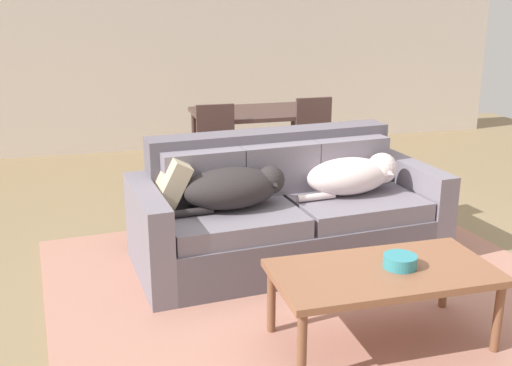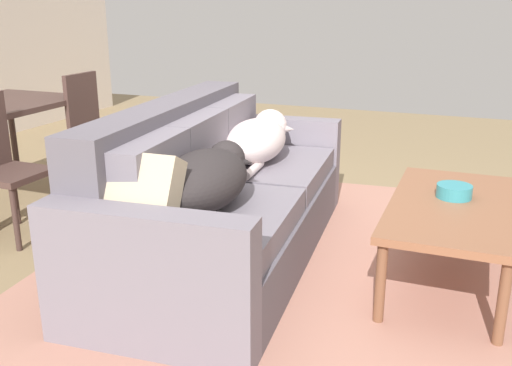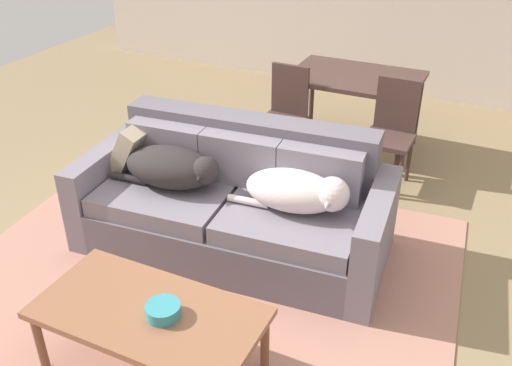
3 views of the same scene
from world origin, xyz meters
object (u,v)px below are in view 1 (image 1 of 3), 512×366
dining_chair_near_right (317,142)px  coffee_table (383,277)px  dog_on_right_cushion (354,175)px  dining_table (253,118)px  couch (285,213)px  bowl_on_coffee_table (400,261)px  dining_chair_near_left (218,150)px  throw_pillow_by_left_arm (169,184)px  dog_on_left_cushion (234,188)px

dining_chair_near_right → coffee_table: bearing=-102.7°
dining_chair_near_right → dog_on_right_cushion: bearing=-100.0°
dining_table → coffee_table: bearing=-92.4°
dog_on_right_cushion → couch: bearing=168.0°
dog_on_right_cushion → dining_table: bearing=91.6°
coffee_table → bowl_on_coffee_table: bearing=1.5°
dog_on_right_cushion → dining_table: dog_on_right_cushion is taller
dining_chair_near_left → bowl_on_coffee_table: bearing=-79.1°
couch → throw_pillow_by_left_arm: couch is taller
dining_table → dining_chair_near_right: size_ratio=1.30×
dog_on_left_cushion → throw_pillow_by_left_arm: 0.45m
coffee_table → dining_chair_near_left: (-0.35, 2.69, 0.09)m
throw_pillow_by_left_arm → bowl_on_coffee_table: size_ratio=2.00×
throw_pillow_by_left_arm → dining_chair_near_left: bearing=65.7°
dog_on_right_cushion → dog_on_left_cushion: bearing=-180.0°
bowl_on_coffee_table → dining_chair_near_right: bearing=78.8°
dog_on_left_cushion → coffee_table: bearing=-68.7°
dog_on_left_cushion → coffee_table: size_ratio=0.68×
couch → throw_pillow_by_left_arm: (-0.85, -0.02, 0.30)m
dog_on_right_cushion → throw_pillow_by_left_arm: 1.36m
bowl_on_coffee_table → dining_chair_near_left: size_ratio=0.20×
throw_pillow_by_left_arm → dining_chair_near_right: dining_chair_near_right is taller
throw_pillow_by_left_arm → bowl_on_coffee_table: bearing=-49.4°
dining_table → dog_on_left_cushion: bearing=-108.5°
couch → dining_chair_near_right: dining_chair_near_right is taller
bowl_on_coffee_table → dining_table: size_ratio=0.15×
dog_on_left_cushion → dining_chair_near_left: (0.21, 1.54, -0.12)m
dining_chair_near_right → dining_table: bearing=133.6°
dog_on_right_cushion → dining_chair_near_left: 1.64m
bowl_on_coffee_table → dining_chair_near_left: 2.73m
coffee_table → bowl_on_coffee_table: (0.10, 0.00, 0.08)m
dog_on_left_cushion → coffee_table: dog_on_left_cushion is taller
dog_on_left_cushion → dining_chair_near_right: (1.19, 1.55, -0.10)m
couch → dining_chair_near_right: (0.78, 1.41, 0.17)m
dog_on_right_cushion → throw_pillow_by_left_arm: throw_pillow_by_left_arm is taller
couch → dining_table: 1.98m
bowl_on_coffee_table → dining_chair_near_left: (-0.45, 2.69, 0.01)m
couch → dining_chair_near_right: size_ratio=2.46×
bowl_on_coffee_table → dog_on_right_cushion: bearing=77.8°
coffee_table → dining_table: 3.24m
dog_on_right_cushion → dining_chair_near_right: (0.27, 1.47, -0.10)m
dog_on_left_cushion → dining_chair_near_left: size_ratio=0.92×
dog_on_left_cushion → dining_chair_near_left: dining_chair_near_left is taller
coffee_table → dog_on_right_cushion: bearing=73.6°
dog_on_right_cushion → coffee_table: (-0.36, -1.23, -0.21)m
couch → dog_on_left_cushion: (-0.42, -0.14, 0.27)m
couch → coffee_table: (0.15, -1.29, 0.06)m
dog_on_right_cushion → dining_chair_near_left: size_ratio=0.89×
couch → dining_chair_near_right: 1.62m
dog_on_left_cushion → dog_on_right_cushion: 0.93m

